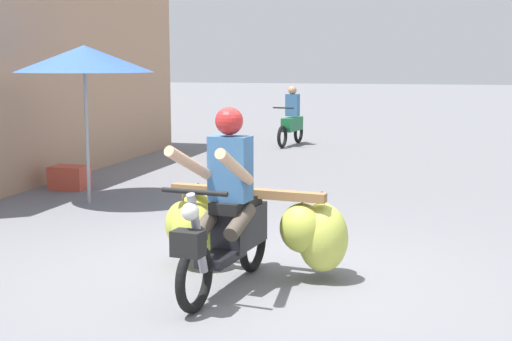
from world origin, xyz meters
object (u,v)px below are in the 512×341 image
object	(u,v)px
motorbike_distant_ahead_left	(292,121)
produce_crate	(69,178)
market_umbrella_near_shop	(84,59)
motorbike_main_loaded	(247,223)

from	to	relation	value
motorbike_distant_ahead_left	produce_crate	xyz separation A→B (m)	(-2.09, -6.72, -0.39)
market_umbrella_near_shop	produce_crate	distance (m)	2.18
motorbike_main_loaded	market_umbrella_near_shop	distance (m)	4.45
motorbike_distant_ahead_left	produce_crate	world-z (taller)	motorbike_distant_ahead_left
market_umbrella_near_shop	motorbike_main_loaded	bearing A→B (deg)	-42.48
motorbike_distant_ahead_left	market_umbrella_near_shop	size ratio (longest dim) A/B	0.74
motorbike_main_loaded	produce_crate	bearing A→B (deg)	136.30
motorbike_main_loaded	motorbike_distant_ahead_left	world-z (taller)	motorbike_main_loaded
motorbike_distant_ahead_left	produce_crate	distance (m)	7.05
market_umbrella_near_shop	produce_crate	world-z (taller)	market_umbrella_near_shop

